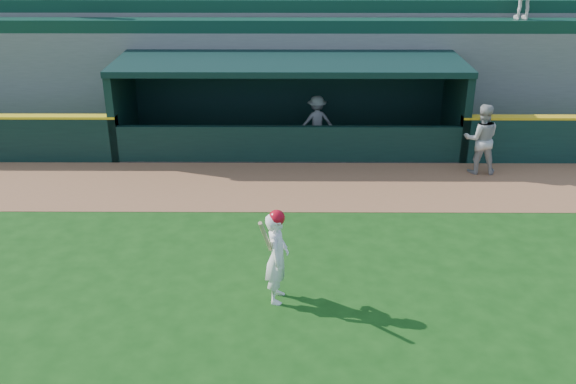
# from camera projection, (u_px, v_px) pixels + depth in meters

# --- Properties ---
(ground) EXTENTS (120.00, 120.00, 0.00)m
(ground) POSITION_uv_depth(u_px,v_px,m) (287.00, 298.00, 11.14)
(ground) COLOR #144010
(ground) RESTS_ON ground
(warning_track) EXTENTS (40.00, 3.00, 0.01)m
(warning_track) POSITION_uv_depth(u_px,v_px,m) (289.00, 186.00, 15.61)
(warning_track) COLOR #8E5B39
(warning_track) RESTS_ON ground
(dugout_player_front) EXTENTS (0.92, 0.74, 1.79)m
(dugout_player_front) POSITION_uv_depth(u_px,v_px,m) (481.00, 139.00, 16.06)
(dugout_player_front) COLOR #ABAAA5
(dugout_player_front) RESTS_ON ground
(dugout_player_inside) EXTENTS (1.02, 0.70, 1.45)m
(dugout_player_inside) POSITION_uv_depth(u_px,v_px,m) (317.00, 121.00, 17.95)
(dugout_player_inside) COLOR #969691
(dugout_player_inside) RESTS_ON ground
(dugout) EXTENTS (9.40, 2.80, 2.46)m
(dugout) POSITION_uv_depth(u_px,v_px,m) (289.00, 97.00, 17.90)
(dugout) COLOR slate
(dugout) RESTS_ON ground
(stands) EXTENTS (34.50, 6.25, 7.58)m
(stands) POSITION_uv_depth(u_px,v_px,m) (289.00, 30.00, 21.64)
(stands) COLOR slate
(stands) RESTS_ON ground
(batter_at_plate) EXTENTS (0.52, 0.79, 1.71)m
(batter_at_plate) POSITION_uv_depth(u_px,v_px,m) (277.00, 256.00, 10.76)
(batter_at_plate) COLOR white
(batter_at_plate) RESTS_ON ground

